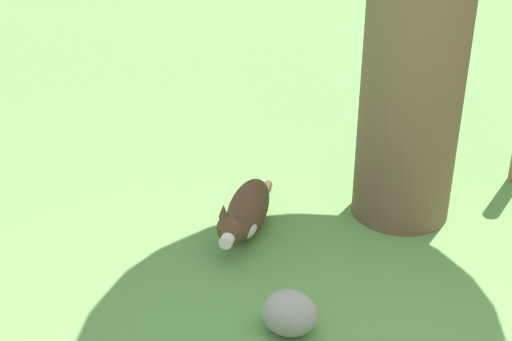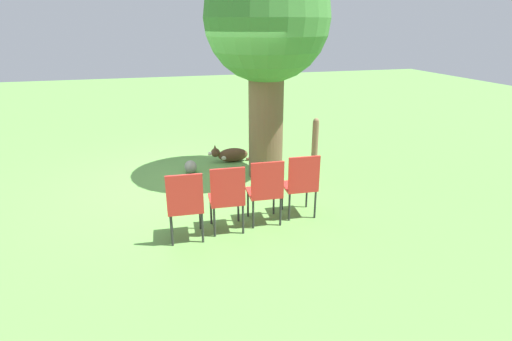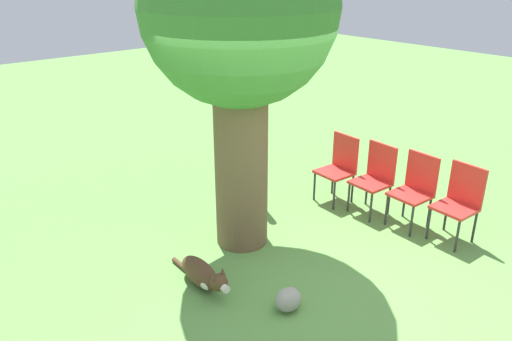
% 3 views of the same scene
% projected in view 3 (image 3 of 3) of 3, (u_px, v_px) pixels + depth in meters
% --- Properties ---
extents(ground_plane, '(30.00, 30.00, 0.00)m').
position_uv_depth(ground_plane, '(322.00, 288.00, 5.15)').
color(ground_plane, '#609947').
extents(oak_tree, '(2.05, 2.05, 3.72)m').
position_uv_depth(oak_tree, '(239.00, 21.00, 5.04)').
color(oak_tree, brown).
rests_on(oak_tree, ground_plane).
extents(dog, '(0.24, 1.04, 0.36)m').
position_uv_depth(dog, '(203.00, 275.00, 5.10)').
color(dog, '#513823').
rests_on(dog, ground_plane).
extents(fence_post, '(0.10, 0.10, 1.19)m').
position_uv_depth(fence_post, '(258.00, 164.00, 6.68)').
color(fence_post, '#846647').
rests_on(fence_post, ground_plane).
extents(red_chair_0, '(0.44, 0.46, 0.94)m').
position_uv_depth(red_chair_0, '(460.00, 199.00, 5.86)').
color(red_chair_0, red).
rests_on(red_chair_0, ground_plane).
extents(red_chair_1, '(0.44, 0.46, 0.94)m').
position_uv_depth(red_chair_1, '(415.00, 186.00, 6.20)').
color(red_chair_1, red).
rests_on(red_chair_1, ground_plane).
extents(red_chair_2, '(0.44, 0.46, 0.94)m').
position_uv_depth(red_chair_2, '(375.00, 175.00, 6.53)').
color(red_chair_2, red).
rests_on(red_chair_2, ground_plane).
extents(red_chair_3, '(0.44, 0.46, 0.94)m').
position_uv_depth(red_chair_3, '(339.00, 165.00, 6.86)').
color(red_chair_3, red).
rests_on(red_chair_3, ground_plane).
extents(garden_rock, '(0.28, 0.23, 0.23)m').
position_uv_depth(garden_rock, '(288.00, 300.00, 4.78)').
color(garden_rock, gray).
rests_on(garden_rock, ground_plane).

